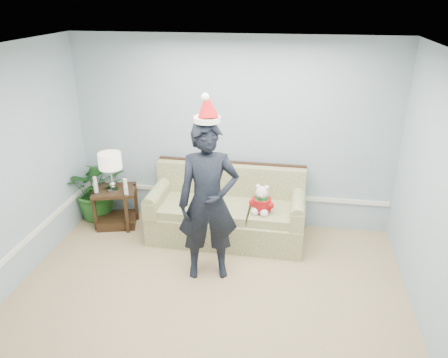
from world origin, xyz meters
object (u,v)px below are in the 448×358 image
side_table (116,211)px  table_lamp (110,162)px  man (208,202)px  teddy_bear (262,203)px  sofa (227,213)px  houseplant (98,187)px

side_table → table_lamp: 0.79m
man → teddy_bear: (0.56, 0.70, -0.30)m
man → teddy_bear: bearing=37.7°
sofa → side_table: bearing=-179.8°
sofa → teddy_bear: sofa is taller
side_table → man: man is taller
sofa → table_lamp: table_lamp is taller
sofa → table_lamp: 1.77m
man → sofa: bearing=71.7°
side_table → houseplant: (-0.34, 0.19, 0.27)m
table_lamp → houseplant: size_ratio=0.58×
side_table → man: 1.99m
man → teddy_bear: size_ratio=4.82×
houseplant → man: size_ratio=0.51×
table_lamp → houseplant: table_lamp is taller
table_lamp → houseplant: (-0.36, 0.25, -0.52)m
houseplant → table_lamp: bearing=-35.3°
side_table → teddy_bear: size_ratio=1.77×
sofa → houseplant: size_ratio=2.16×
table_lamp → sofa: bearing=1.2°
man → table_lamp: bearing=136.4°
table_lamp → houseplant: 0.68m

